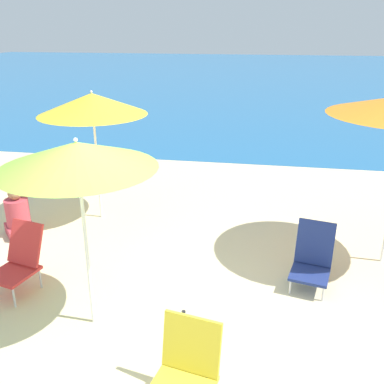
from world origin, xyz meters
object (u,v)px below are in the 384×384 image
(beach_chair_navy, at_px, (313,257))
(beach_chair_red, at_px, (19,258))
(beach_chair_yellow, at_px, (188,364))
(beach_umbrella_yellow, at_px, (92,104))
(beach_umbrella_lime, at_px, (77,155))
(person_seated_near, at_px, (18,216))
(water_bottle, at_px, (184,321))

(beach_chair_navy, bearing_deg, beach_chair_red, -155.67)
(beach_chair_yellow, relative_size, beach_chair_navy, 0.95)
(beach_umbrella_yellow, xyz_separation_m, beach_chair_yellow, (2.13, -3.46, -1.54))
(beach_umbrella_lime, relative_size, beach_chair_yellow, 2.75)
(beach_chair_yellow, xyz_separation_m, person_seated_near, (-3.12, 2.62, -0.06))
(beach_umbrella_yellow, height_order, beach_chair_yellow, beach_umbrella_yellow)
(beach_umbrella_yellow, distance_m, water_bottle, 3.68)
(beach_umbrella_yellow, xyz_separation_m, person_seated_near, (-1.00, -0.84, -1.60))
(beach_chair_red, relative_size, person_seated_near, 1.05)
(water_bottle, bearing_deg, beach_chair_yellow, -76.84)
(beach_umbrella_yellow, bearing_deg, beach_umbrella_lime, -70.68)
(beach_umbrella_yellow, distance_m, beach_chair_yellow, 4.34)
(beach_umbrella_lime, height_order, beach_chair_navy, beach_umbrella_lime)
(beach_chair_red, xyz_separation_m, water_bottle, (2.09, -0.38, -0.34))
(beach_chair_yellow, bearing_deg, beach_umbrella_lime, 156.72)
(beach_umbrella_yellow, relative_size, beach_umbrella_lime, 1.02)
(beach_umbrella_yellow, distance_m, beach_chair_navy, 3.94)
(beach_chair_yellow, bearing_deg, beach_umbrella_yellow, 132.71)
(beach_umbrella_lime, bearing_deg, person_seated_near, 137.00)
(beach_umbrella_lime, distance_m, beach_chair_red, 1.90)
(beach_chair_yellow, height_order, person_seated_near, person_seated_near)
(beach_chair_yellow, bearing_deg, beach_chair_navy, 70.39)
(beach_chair_navy, distance_m, water_bottle, 1.82)
(beach_umbrella_lime, relative_size, water_bottle, 10.25)
(water_bottle, bearing_deg, beach_chair_navy, 38.25)
(beach_umbrella_lime, distance_m, beach_chair_navy, 3.09)
(person_seated_near, bearing_deg, beach_chair_navy, -50.18)
(beach_umbrella_lime, bearing_deg, beach_umbrella_yellow, 109.32)
(beach_umbrella_yellow, relative_size, beach_chair_yellow, 2.81)
(beach_umbrella_yellow, bearing_deg, beach_chair_red, -94.61)
(beach_chair_navy, xyz_separation_m, person_seated_near, (-4.32, 0.60, -0.05))
(beach_chair_red, distance_m, water_bottle, 2.15)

